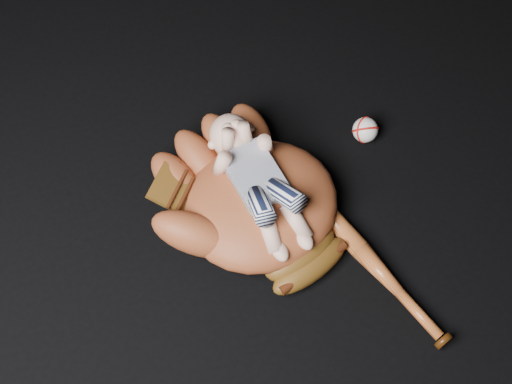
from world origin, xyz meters
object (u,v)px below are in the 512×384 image
baseball_glove (260,200)px  baseball_bat (368,258)px  baseball (365,130)px  newborn_baby (261,184)px

baseball_glove → baseball_bat: (0.18, -0.19, -0.06)m
baseball_bat → baseball: (0.14, 0.32, 0.01)m
baseball_bat → baseball: bearing=65.9°
baseball_glove → newborn_baby: bearing=44.1°
baseball_bat → baseball: baseball is taller
newborn_baby → baseball_glove: bearing=-124.8°
baseball_glove → baseball: 0.35m
newborn_baby → baseball: size_ratio=5.76×
baseball_glove → baseball: (0.32, 0.12, -0.05)m
baseball_glove → newborn_baby: newborn_baby is taller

